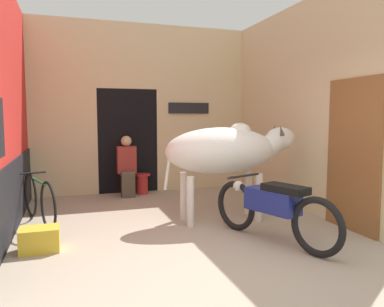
{
  "coord_description": "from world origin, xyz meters",
  "views": [
    {
      "loc": [
        -1.47,
        -3.37,
        1.57
      ],
      "look_at": [
        0.28,
        1.97,
        1.02
      ],
      "focal_mm": 35.0,
      "sensor_mm": 36.0,
      "label": 1
    }
  ],
  "objects": [
    {
      "name": "ground_plane",
      "position": [
        0.0,
        0.0,
        0.0
      ],
      "size": [
        30.0,
        30.0,
        0.0
      ],
      "primitive_type": "plane",
      "color": "tan"
    },
    {
      "name": "wall_left_shopfront",
      "position": [
        -2.32,
        2.18,
        1.68
      ],
      "size": [
        0.25,
        4.37,
        3.48
      ],
      "color": "red",
      "rests_on": "ground_plane"
    },
    {
      "name": "wall_back_with_doorway",
      "position": [
        -0.13,
        4.65,
        1.47
      ],
      "size": [
        4.47,
        0.93,
        3.48
      ],
      "color": "beige",
      "rests_on": "ground_plane"
    },
    {
      "name": "wall_right_with_door",
      "position": [
        2.32,
        2.14,
        1.71
      ],
      "size": [
        0.22,
        4.37,
        3.48
      ],
      "color": "beige",
      "rests_on": "ground_plane"
    },
    {
      "name": "cow",
      "position": [
        0.78,
        1.82,
        1.06
      ],
      "size": [
        2.11,
        0.84,
        1.48
      ],
      "color": "silver",
      "rests_on": "ground_plane"
    },
    {
      "name": "motorcycle_near",
      "position": [
        0.91,
        0.68,
        0.45
      ],
      "size": [
        0.83,
        1.88,
        0.8
      ],
      "color": "black",
      "rests_on": "ground_plane"
    },
    {
      "name": "bicycle",
      "position": [
        -1.93,
        2.47,
        0.36
      ],
      "size": [
        0.62,
        1.63,
        0.72
      ],
      "color": "black",
      "rests_on": "ground_plane"
    },
    {
      "name": "shopkeeper_seated",
      "position": [
        -0.41,
        3.98,
        0.63
      ],
      "size": [
        0.37,
        0.33,
        1.2
      ],
      "color": "brown",
      "rests_on": "ground_plane"
    },
    {
      "name": "plastic_stool",
      "position": [
        -0.09,
        4.13,
        0.22
      ],
      "size": [
        0.34,
        0.34,
        0.41
      ],
      "color": "red",
      "rests_on": "ground_plane"
    },
    {
      "name": "crate",
      "position": [
        -1.84,
        1.25,
        0.14
      ],
      "size": [
        0.44,
        0.32,
        0.28
      ],
      "color": "gold",
      "rests_on": "ground_plane"
    }
  ]
}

